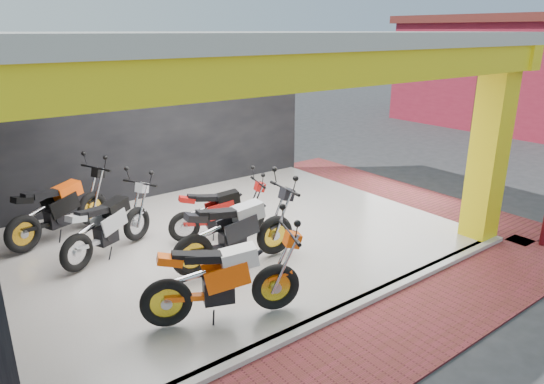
# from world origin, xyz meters

# --- Properties ---
(ground) EXTENTS (80.00, 80.00, 0.00)m
(ground) POSITION_xyz_m (0.00, 0.00, 0.00)
(ground) COLOR #2D2D30
(ground) RESTS_ON ground
(showroom_floor) EXTENTS (8.00, 6.00, 0.10)m
(showroom_floor) POSITION_xyz_m (0.00, 2.00, 0.05)
(showroom_floor) COLOR white
(showroom_floor) RESTS_ON ground
(showroom_ceiling) EXTENTS (8.40, 6.40, 0.20)m
(showroom_ceiling) POSITION_xyz_m (0.00, 2.00, 3.60)
(showroom_ceiling) COLOR beige
(showroom_ceiling) RESTS_ON corner_column
(back_wall) EXTENTS (8.20, 0.20, 3.50)m
(back_wall) POSITION_xyz_m (0.00, 5.10, 1.75)
(back_wall) COLOR black
(back_wall) RESTS_ON ground
(corner_column) EXTENTS (0.50, 0.50, 3.50)m
(corner_column) POSITION_xyz_m (3.75, -0.75, 1.75)
(corner_column) COLOR yellow
(corner_column) RESTS_ON ground
(header_beam_front) EXTENTS (8.40, 0.30, 0.40)m
(header_beam_front) POSITION_xyz_m (0.00, -1.00, 3.30)
(header_beam_front) COLOR yellow
(header_beam_front) RESTS_ON corner_column
(header_beam_right) EXTENTS (0.30, 6.40, 0.40)m
(header_beam_right) POSITION_xyz_m (4.00, 2.00, 3.30)
(header_beam_right) COLOR yellow
(header_beam_right) RESTS_ON corner_column
(floor_kerb) EXTENTS (8.00, 0.20, 0.10)m
(floor_kerb) POSITION_xyz_m (0.00, -1.02, 0.05)
(floor_kerb) COLOR white
(floor_kerb) RESTS_ON ground
(paver_front) EXTENTS (9.00, 1.40, 0.03)m
(paver_front) POSITION_xyz_m (0.00, -1.80, 0.01)
(paver_front) COLOR maroon
(paver_front) RESTS_ON ground
(paver_right) EXTENTS (1.40, 7.00, 0.03)m
(paver_right) POSITION_xyz_m (4.80, 2.00, 0.01)
(paver_right) COLOR maroon
(paver_right) RESTS_ON ground
(moto_hero) EXTENTS (2.37, 1.58, 1.36)m
(moto_hero) POSITION_xyz_m (-0.82, -0.50, 0.78)
(moto_hero) COLOR #FF560A
(moto_hero) RESTS_ON showroom_floor
(moto_row_a) EXTENTS (2.35, 1.06, 1.39)m
(moto_row_a) POSITION_xyz_m (0.22, 0.87, 0.80)
(moto_row_a) COLOR black
(moto_row_a) RESTS_ON showroom_floor
(moto_row_b) EXTENTS (2.04, 1.19, 1.17)m
(moto_row_b) POSITION_xyz_m (0.44, 1.90, 0.69)
(moto_row_b) COLOR red
(moto_row_b) RESTS_ON showroom_floor
(moto_row_c) EXTENTS (2.36, 1.57, 1.35)m
(moto_row_c) POSITION_xyz_m (-1.78, 4.03, 0.78)
(moto_row_c) COLOR black
(moto_row_c) RESTS_ON showroom_floor
(moto_row_d) EXTENTS (2.20, 1.56, 1.26)m
(moto_row_d) POSITION_xyz_m (-1.39, 2.83, 0.73)
(moto_row_d) COLOR #B5B7BD
(moto_row_d) RESTS_ON showroom_floor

